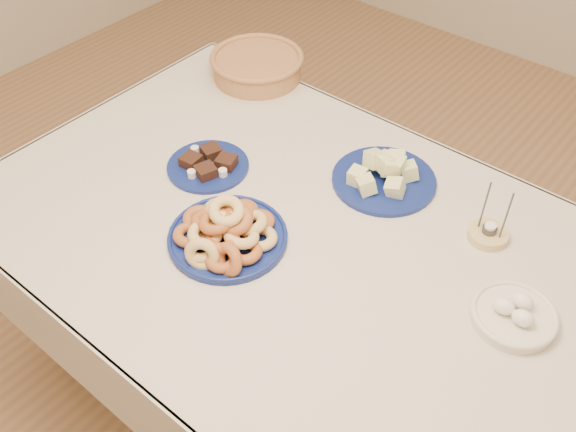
% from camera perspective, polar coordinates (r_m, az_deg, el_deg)
% --- Properties ---
extents(ground, '(5.00, 5.00, 0.00)m').
position_cam_1_polar(ground, '(2.22, 0.85, -15.29)').
color(ground, '#926945').
rests_on(ground, ground).
extents(dining_table, '(1.71, 1.11, 0.75)m').
position_cam_1_polar(dining_table, '(1.70, 1.08, -4.10)').
color(dining_table, brown).
rests_on(dining_table, ground).
extents(donut_platter, '(0.38, 0.38, 0.14)m').
position_cam_1_polar(donut_platter, '(1.58, -5.50, -1.42)').
color(donut_platter, navy).
rests_on(donut_platter, dining_table).
extents(melon_plate, '(0.31, 0.31, 0.10)m').
position_cam_1_polar(melon_plate, '(1.76, 8.62, 3.74)').
color(melon_plate, navy).
rests_on(melon_plate, dining_table).
extents(brownie_plate, '(0.24, 0.24, 0.04)m').
position_cam_1_polar(brownie_plate, '(1.82, -7.12, 4.55)').
color(brownie_plate, navy).
rests_on(brownie_plate, dining_table).
extents(wicker_basket, '(0.36, 0.36, 0.08)m').
position_cam_1_polar(wicker_basket, '(2.18, -2.77, 13.26)').
color(wicker_basket, '#8F5E39').
rests_on(wicker_basket, dining_table).
extents(candle_holder, '(0.10, 0.10, 0.17)m').
position_cam_1_polar(candle_holder, '(1.67, 17.38, -1.51)').
color(candle_holder, tan).
rests_on(candle_holder, dining_table).
extents(egg_bowl, '(0.21, 0.21, 0.06)m').
position_cam_1_polar(egg_bowl, '(1.51, 19.44, -8.27)').
color(egg_bowl, silver).
rests_on(egg_bowl, dining_table).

